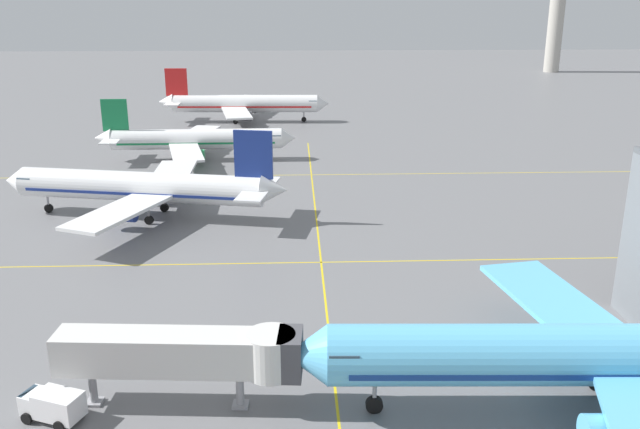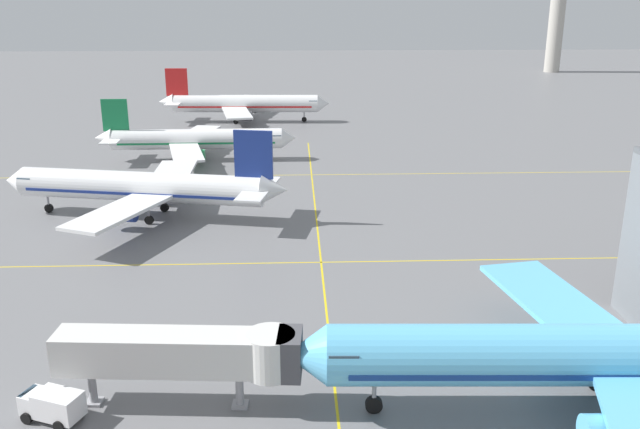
# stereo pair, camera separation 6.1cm
# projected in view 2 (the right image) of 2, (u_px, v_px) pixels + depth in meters

# --- Properties ---
(airliner_front_gate) EXTENTS (40.57, 35.02, 12.63)m
(airliner_front_gate) POSITION_uv_depth(u_px,v_px,m) (595.00, 356.00, 44.95)
(airliner_front_gate) COLOR #5BB7E5
(airliner_front_gate) RESTS_ON ground
(airliner_second_row) EXTENTS (36.85, 31.32, 11.51)m
(airliner_second_row) POSITION_uv_depth(u_px,v_px,m) (144.00, 187.00, 84.81)
(airliner_second_row) COLOR white
(airliner_second_row) RESTS_ON ground
(airliner_third_row) EXTENTS (33.26, 28.78, 10.37)m
(airliner_third_row) POSITION_uv_depth(u_px,v_px,m) (195.00, 139.00, 113.81)
(airliner_third_row) COLOR white
(airliner_third_row) RESTS_ON ground
(airliner_far_left_stand) EXTENTS (36.78, 31.76, 11.45)m
(airliner_far_left_stand) POSITION_uv_depth(u_px,v_px,m) (243.00, 104.00, 147.10)
(airliner_far_left_stand) COLOR white
(airliner_far_left_stand) RESTS_ON ground
(taxiway_markings) EXTENTS (142.44, 118.23, 0.01)m
(taxiway_markings) POSITION_uv_depth(u_px,v_px,m) (321.00, 262.00, 71.78)
(taxiway_markings) COLOR yellow
(taxiway_markings) RESTS_ON ground
(service_truck_red_van) EXTENTS (4.49, 3.31, 2.10)m
(service_truck_red_van) POSITION_uv_depth(u_px,v_px,m) (52.00, 404.00, 45.12)
(service_truck_red_van) COLOR white
(service_truck_red_van) RESTS_ON ground
(jet_bridge) EXTENTS (16.75, 4.06, 5.58)m
(jet_bridge) POSITION_uv_depth(u_px,v_px,m) (197.00, 353.00, 45.80)
(jet_bridge) COLOR silver
(jet_bridge) RESTS_ON ground
(control_tower) EXTENTS (8.82, 8.82, 38.30)m
(control_tower) POSITION_uv_depth(u_px,v_px,m) (558.00, 6.00, 232.30)
(control_tower) COLOR #ADA89E
(control_tower) RESTS_ON ground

